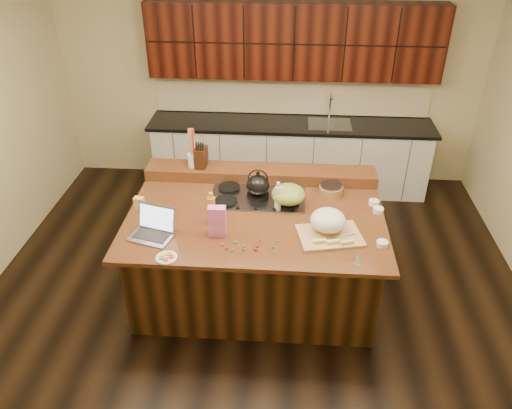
{
  "coord_description": "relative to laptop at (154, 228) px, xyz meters",
  "views": [
    {
      "loc": [
        0.29,
        -3.9,
        3.48
      ],
      "look_at": [
        0.0,
        0.05,
        1.0
      ],
      "focal_mm": 35.0,
      "sensor_mm": 36.0,
      "label": 1
    }
  ],
  "objects": [
    {
      "name": "room",
      "position": [
        0.87,
        0.38,
        0.36
      ],
      "size": [
        5.52,
        5.02,
        2.72
      ],
      "color": "black",
      "rests_on": "ground"
    },
    {
      "name": "island",
      "position": [
        0.87,
        0.38,
        -0.52
      ],
      "size": [
        2.4,
        1.6,
        0.92
      ],
      "color": "black",
      "rests_on": "ground"
    },
    {
      "name": "back_ledge",
      "position": [
        0.87,
        1.08,
        -0.01
      ],
      "size": [
        2.4,
        0.3,
        0.12
      ],
      "primitive_type": "cube",
      "color": "black",
      "rests_on": "island"
    },
    {
      "name": "cooktop",
      "position": [
        0.87,
        0.68,
        -0.05
      ],
      "size": [
        0.92,
        0.52,
        0.05
      ],
      "color": "gray",
      "rests_on": "island"
    },
    {
      "name": "back_counter",
      "position": [
        1.17,
        2.61,
        -0.0
      ],
      "size": [
        3.7,
        0.66,
        2.4
      ],
      "color": "silver",
      "rests_on": "ground"
    },
    {
      "name": "kettle",
      "position": [
        0.87,
        0.68,
        0.08
      ],
      "size": [
        0.23,
        0.23,
        0.2
      ],
      "primitive_type": "ellipsoid",
      "rotation": [
        0.0,
        0.0,
        -0.01
      ],
      "color": "black",
      "rests_on": "cooktop"
    },
    {
      "name": "green_bowl",
      "position": [
        1.17,
        0.55,
        0.07
      ],
      "size": [
        0.39,
        0.39,
        0.18
      ],
      "primitive_type": "ellipsoid",
      "rotation": [
        0.0,
        0.0,
        -0.24
      ],
      "color": "olive",
      "rests_on": "cooktop"
    },
    {
      "name": "laptop",
      "position": [
        0.0,
        0.0,
        0.0
      ],
      "size": [
        0.42,
        0.37,
        0.25
      ],
      "rotation": [
        0.0,
        0.0,
        -0.27
      ],
      "color": "#B7B7BC",
      "rests_on": "island"
    },
    {
      "name": "oil_bottle",
      "position": [
        0.48,
        0.21,
        0.07
      ],
      "size": [
        0.08,
        0.08,
        0.27
      ],
      "primitive_type": "cylinder",
      "rotation": [
        0.0,
        0.0,
        -0.22
      ],
      "color": "orange",
      "rests_on": "island"
    },
    {
      "name": "vinegar_bottle",
      "position": [
        1.07,
        0.48,
        0.06
      ],
      "size": [
        0.08,
        0.08,
        0.25
      ],
      "primitive_type": "cylinder",
      "rotation": [
        0.0,
        0.0,
        -0.34
      ],
      "color": "silver",
      "rests_on": "island"
    },
    {
      "name": "wooden_tray",
      "position": [
        1.53,
        0.13,
        0.03
      ],
      "size": [
        0.61,
        0.5,
        0.22
      ],
      "rotation": [
        0.0,
        0.0,
        0.22
      ],
      "color": "tan",
      "rests_on": "island"
    },
    {
      "name": "ramekin_a",
      "position": [
        1.98,
        -0.03,
        -0.04
      ],
      "size": [
        0.11,
        0.11,
        0.04
      ],
      "primitive_type": "cylinder",
      "rotation": [
        0.0,
        0.0,
        0.16
      ],
      "color": "white",
      "rests_on": "island"
    },
    {
      "name": "ramekin_b",
      "position": [
        2.02,
        0.51,
        -0.04
      ],
      "size": [
        0.12,
        0.12,
        0.04
      ],
      "primitive_type": "cylinder",
      "rotation": [
        0.0,
        0.0,
        -0.2
      ],
      "color": "white",
      "rests_on": "island"
    },
    {
      "name": "ramekin_c",
      "position": [
        1.99,
        0.64,
        -0.04
      ],
      "size": [
        0.1,
        0.1,
        0.04
      ],
      "primitive_type": "cylinder",
      "rotation": [
        0.0,
        0.0,
        0.04
      ],
      "color": "white",
      "rests_on": "island"
    },
    {
      "name": "strainer_bowl",
      "position": [
        1.59,
        0.81,
        -0.02
      ],
      "size": [
        0.25,
        0.25,
        0.09
      ],
      "primitive_type": "cylinder",
      "rotation": [
        0.0,
        0.0,
        0.06
      ],
      "color": "#996B3F",
      "rests_on": "island"
    },
    {
      "name": "kitchen_timer",
      "position": [
        1.75,
        -0.26,
        -0.03
      ],
      "size": [
        0.1,
        0.1,
        0.07
      ],
      "primitive_type": "cone",
      "rotation": [
        0.0,
        0.0,
        0.34
      ],
      "color": "silver",
      "rests_on": "island"
    },
    {
      "name": "pink_bag",
      "position": [
        0.56,
        0.03,
        0.08
      ],
      "size": [
        0.16,
        0.09,
        0.29
      ],
      "primitive_type": "cube",
      "rotation": [
        0.0,
        0.0,
        0.02
      ],
      "color": "pink",
      "rests_on": "island"
    },
    {
      "name": "candy_plate",
      "position": [
        0.18,
        -0.33,
        -0.06
      ],
      "size": [
        0.24,
        0.24,
        0.01
      ],
      "primitive_type": "cylinder",
      "rotation": [
        0.0,
        0.0,
        -0.42
      ],
      "color": "white",
      "rests_on": "island"
    },
    {
      "name": "package_box",
      "position": [
        -0.24,
        0.4,
        -0.0
      ],
      "size": [
        0.1,
        0.08,
        0.13
      ],
      "primitive_type": "cube",
      "rotation": [
        0.0,
        0.0,
        -0.17
      ],
      "color": "#F0C854",
      "rests_on": "island"
    },
    {
      "name": "utensil_crock",
      "position": [
        0.16,
        1.08,
        0.12
      ],
      "size": [
        0.15,
        0.15,
        0.14
      ],
      "primitive_type": "cylinder",
      "rotation": [
        0.0,
        0.0,
        0.33
      ],
      "color": "white",
      "rests_on": "back_ledge"
    },
    {
      "name": "knife_block",
      "position": [
        0.25,
        1.08,
        0.16
      ],
      "size": [
        0.13,
        0.19,
        0.21
      ],
      "primitive_type": "cube",
      "rotation": [
        0.0,
        0.0,
        -0.13
      ],
      "color": "black",
      "rests_on": "back_ledge"
    },
    {
      "name": "gumdrop_0",
      "position": [
        0.94,
        -0.04,
        -0.06
      ],
      "size": [
        0.02,
        0.02,
        0.02
      ],
      "primitive_type": "ellipsoid",
      "color": "red",
      "rests_on": "island"
    },
    {
      "name": "gumdrop_1",
      "position": [
        0.73,
        -0.08,
        -0.06
      ],
      "size": [
        0.02,
        0.02,
        0.02
      ],
      "primitive_type": "ellipsoid",
      "color": "#198C26",
      "rests_on": "island"
    },
    {
      "name": "gumdrop_2",
      "position": [
        0.92,
        -0.17,
        -0.06
      ],
      "size": [
        0.02,
        0.02,
        0.02
      ],
      "primitive_type": "ellipsoid",
      "color": "red",
      "rests_on": "island"
    },
    {
      "name": "gumdrop_3",
      "position": [
        0.74,
        -0.08,
        -0.06
      ],
      "size": [
        0.02,
        0.02,
        0.02
      ],
      "primitive_type": "ellipsoid",
      "color": "#198C26",
      "rests_on": "island"
    },
    {
      "name": "gumdrop_4",
      "position": [
        0.62,
        -0.13,
        -0.06
      ],
      "size": [
        0.02,
        0.02,
        0.02
      ],
      "primitive_type": "ellipsoid",
      "color": "red",
      "rests_on": "island"
    },
    {
      "name": "gumdrop_5",
      "position": [
        0.61,
        -0.11,
        -0.06
      ],
      "size": [
        0.02,
        0.02,
        0.02
      ],
      "primitive_type": "ellipsoid",
      "color": "#198C26",
      "rests_on": "island"
    },
    {
      "name": "gumdrop_6",
      "position": [
        0.9,
        -0.16,
        -0.06
      ],
      "size": [
        0.02,
        0.02,
        0.02
      ],
      "primitive_type": "ellipsoid",
      "color": "red",
      "rests_on": "island"
    },
    {
      "name": "gumdrop_7",
      "position": [
        1.08,
        -0.04,
        -0.06
      ],
      "size": [
        0.02,
        0.02,
        0.02
      ],
      "primitive_type": "ellipsoid",
      "color": "#198C26",
      "rests_on": "island"
    },
    {
      "name": "gumdrop_8",
      "position": [
        0.92,
        -0.12,
        -0.06
      ],
      "size": [
        0.02,
        0.02,
        0.02
      ],
      "primitive_type": "ellipsoid",
      "color": "red",
      "rests_on": "island"
    },
    {
      "name": "gumdrop_9",
      "position": [
        0.71,
        -0.19,
        -0.06
      ],
      "size": [
        0.02,
        0.02,
        0.02
      ],
      "primitive_type": "ellipsoid",
      "color": "#198C26",
      "rests_on": "island"
    },
    {
      "name": "gumdrop_10",
      "position": [
        0.66,
        -0.17,
        -0.06
      ],
      "size": [
        0.02,
        0.02,
        0.02
      ],
      "primitive_type": "ellipsoid",
      "color": "red",
      "rests_on": "island"
    },
    {
      "name": "gumdrop_11",
      "position": [
        0.81,
        -0.13,
        -0.06
      ],
      "size": [
        0.02,
        0.02,
        0.02
      ],
      "primitive_type": "ellipsoid",
      "color": "#198C26",
      "rests_on": "island"
    },
    {
      "name": "gumdrop_12",
      "position": [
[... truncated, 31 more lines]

